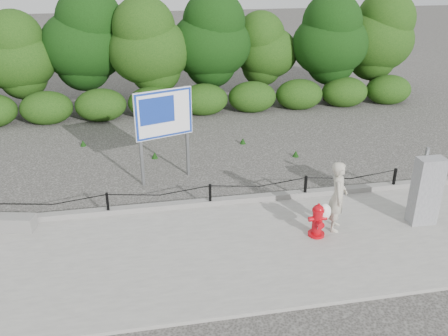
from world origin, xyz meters
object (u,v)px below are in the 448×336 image
Objects in this scene: pedestrian at (337,197)px; utility_cabinet at (426,191)px; fire_hydrant at (318,221)px; advertising_sign at (164,118)px; concrete_block at (12,223)px.

utility_cabinet reaches higher than pedestrian.
fire_hydrant is 0.44× the size of utility_cabinet.
advertising_sign is (-3.08, 3.65, 1.39)m from fire_hydrant.
fire_hydrant is at bearing -12.95° from concrete_block.
utility_cabinet is 6.79m from advertising_sign.
utility_cabinet is at bearing -68.32° from pedestrian.
utility_cabinet is (2.13, -0.11, 0.01)m from pedestrian.
advertising_sign is (-5.71, 3.56, 0.95)m from utility_cabinet.
advertising_sign is (3.71, 2.09, 1.61)m from concrete_block.
utility_cabinet is at bearing -50.65° from advertising_sign.
concrete_block is 0.58× the size of utility_cabinet.
fire_hydrant is at bearing -177.14° from utility_cabinet.
utility_cabinet reaches higher than concrete_block.
utility_cabinet is at bearing 1.28° from fire_hydrant.
fire_hydrant is 0.69m from pedestrian.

